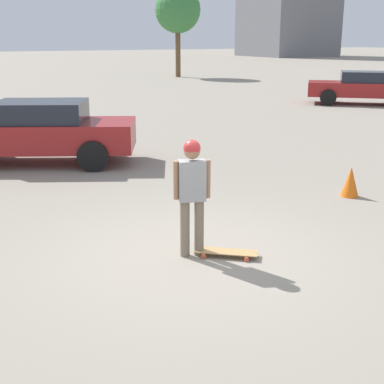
# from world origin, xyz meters

# --- Properties ---
(ground_plane) EXTENTS (220.00, 220.00, 0.00)m
(ground_plane) POSITION_xyz_m (0.00, 0.00, 0.00)
(ground_plane) COLOR gray
(person) EXTENTS (0.49, 0.30, 1.65)m
(person) POSITION_xyz_m (0.00, 0.00, 0.99)
(person) COLOR #7A6B56
(person) RESTS_ON ground_plane
(skateboard) EXTENTS (0.84, 0.72, 0.08)m
(skateboard) POSITION_xyz_m (0.41, -0.25, 0.07)
(skateboard) COLOR tan
(skateboard) RESTS_ON ground_plane
(car_parked_near) EXTENTS (4.88, 3.49, 1.50)m
(car_parked_near) POSITION_xyz_m (-0.71, 6.73, 0.79)
(car_parked_near) COLOR maroon
(car_parked_near) RESTS_ON ground_plane
(car_parked_far) EXTENTS (4.73, 4.34, 1.46)m
(car_parked_far) POSITION_xyz_m (14.73, 12.04, 0.77)
(car_parked_far) COLOR maroon
(car_parked_far) RESTS_ON ground_plane
(tree_distant) EXTENTS (3.36, 3.36, 6.52)m
(tree_distant) POSITION_xyz_m (14.61, 31.07, 4.80)
(tree_distant) COLOR brown
(tree_distant) RESTS_ON ground_plane
(traffic_cone) EXTENTS (0.34, 0.34, 0.58)m
(traffic_cone) POSITION_xyz_m (4.02, 1.20, 0.29)
(traffic_cone) COLOR orange
(traffic_cone) RESTS_ON ground_plane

